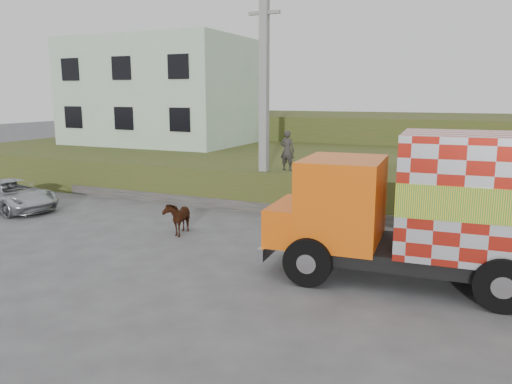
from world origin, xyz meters
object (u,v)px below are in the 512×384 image
at_px(cow, 178,217).
at_px(suv, 11,195).
at_px(utility_pole, 264,102).
at_px(cargo_truck, 460,209).
at_px(pedestrian, 287,150).

bearing_deg(cow, suv, 165.15).
relative_size(utility_pole, cow, 6.30).
distance_m(utility_pole, cargo_truck, 9.13).
xyz_separation_m(utility_pole, cow, (-1.14, -4.20, -3.54)).
bearing_deg(suv, cargo_truck, -85.15).
distance_m(cow, pedestrian, 5.35).
height_order(utility_pole, cow, utility_pole).
height_order(utility_pole, pedestrian, utility_pole).
relative_size(cow, pedestrian, 0.84).
height_order(cow, suv, suv).
distance_m(utility_pole, pedestrian, 2.03).
bearing_deg(suv, pedestrian, -55.24).
bearing_deg(pedestrian, cargo_truck, 140.04).
xyz_separation_m(utility_pole, cargo_truck, (7.08, -5.30, -2.27)).
height_order(cargo_truck, suv, cargo_truck).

